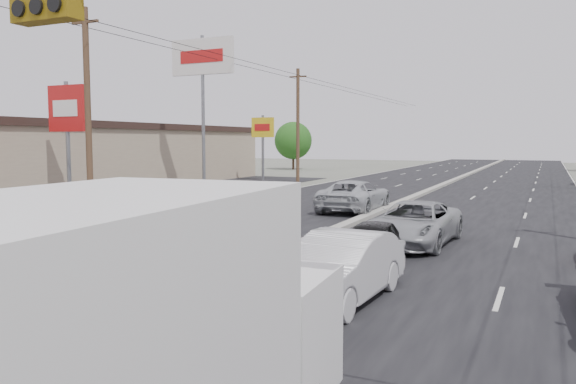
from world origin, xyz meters
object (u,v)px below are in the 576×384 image
queue_car_c (414,224)px  oncoming_far (355,196)px  utility_pole_left_c (298,125)px  pole_sign_billboard (203,66)px  box_truck (115,373)px  utility_pole_left_b (88,111)px  queue_car_b (340,268)px  red_sedan (204,290)px  tree_left_far (293,141)px  queue_car_a (371,243)px  pole_sign_far (263,133)px  pole_sign_mid (67,115)px  oncoming_near (211,223)px

queue_car_c → oncoming_far: size_ratio=0.94×
utility_pole_left_c → pole_sign_billboard: pole_sign_billboard is taller
box_truck → utility_pole_left_b: bearing=130.5°
queue_car_b → red_sedan: bearing=-127.6°
utility_pole_left_b → tree_left_far: size_ratio=1.63×
queue_car_b → oncoming_far: oncoming_far is taller
utility_pole_left_c → queue_car_a: utility_pole_left_c is taller
tree_left_far → oncoming_far: size_ratio=1.05×
pole_sign_far → tree_left_far: (-6.00, 20.00, -0.69)m
pole_sign_mid → oncoming_near: 16.07m
pole_sign_mid → queue_car_b: (20.50, -11.75, -4.34)m
utility_pole_left_b → oncoming_near: size_ratio=1.90×
pole_sign_mid → pole_sign_far: 22.03m
pole_sign_billboard → queue_car_c: 24.19m
pole_sign_mid → pole_sign_far: (1.00, 22.00, -0.71)m
box_truck → oncoming_far: box_truck is taller
tree_left_far → queue_car_c: (25.50, -45.98, -2.96)m
queue_car_b → oncoming_near: bearing=147.1°
pole_sign_far → box_truck: pole_sign_far is taller
oncoming_near → pole_sign_mid: bearing=-20.2°
oncoming_far → pole_sign_mid: bearing=15.1°
queue_car_c → pole_sign_billboard: bearing=145.0°
pole_sign_billboard → box_truck: 36.17m
pole_sign_far → red_sedan: bearing=-64.3°
tree_left_far → box_truck: bearing=-67.0°
utility_pole_left_c → box_truck: bearing=-68.1°
queue_car_c → queue_car_b: bearing=-87.2°
box_truck → oncoming_far: bearing=99.1°
box_truck → utility_pole_left_c: bearing=107.6°
red_sedan → queue_car_b: bearing=48.8°
pole_sign_mid → queue_car_b: bearing=-29.8°
box_truck → queue_car_c: bearing=88.8°
utility_pole_left_c → pole_sign_far: (-3.50, -0.00, -0.70)m
pole_sign_billboard → queue_car_b: bearing=-50.4°
box_truck → oncoming_near: 15.17m
tree_left_far → oncoming_far: bearing=-61.4°
pole_sign_far → queue_car_b: (19.50, -33.75, -3.63)m
utility_pole_left_c → red_sedan: 38.99m
utility_pole_left_b → box_truck: utility_pole_left_b is taller
red_sedan → oncoming_near: size_ratio=0.73×
tree_left_far → queue_car_b: tree_left_far is taller
utility_pole_left_b → oncoming_near: (9.37, -3.84, -4.34)m
queue_car_b → pole_sign_billboard: bearing=133.2°
pole_sign_billboard → oncoming_near: size_ratio=2.09×
utility_pole_left_b → oncoming_far: bearing=33.3°
pole_sign_mid → queue_car_b: 24.02m
tree_left_far → queue_car_b: (25.50, -53.75, -2.94)m
utility_pole_left_b → oncoming_far: (11.10, 7.30, -4.30)m
pole_sign_far → oncoming_near: size_ratio=1.14×
tree_left_far → pole_sign_billboard: bearing=-76.8°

